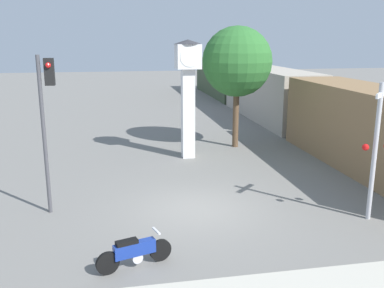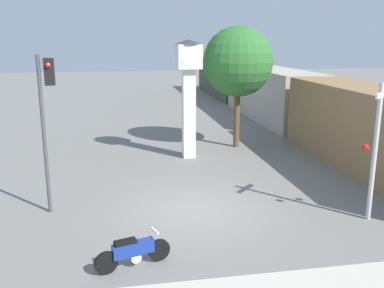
# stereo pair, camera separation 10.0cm
# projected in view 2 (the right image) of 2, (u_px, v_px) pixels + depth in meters

# --- Properties ---
(ground_plane) EXTENTS (120.00, 120.00, 0.00)m
(ground_plane) POSITION_uv_depth(u_px,v_px,m) (196.00, 209.00, 13.85)
(ground_plane) COLOR slate
(motorcycle) EXTENTS (1.85, 0.71, 0.84)m
(motorcycle) POSITION_uv_depth(u_px,v_px,m) (133.00, 252.00, 10.26)
(motorcycle) COLOR black
(motorcycle) RESTS_ON ground_plane
(clock_tower) EXTENTS (1.28, 1.28, 5.33)m
(clock_tower) POSITION_uv_depth(u_px,v_px,m) (189.00, 81.00, 19.10)
(clock_tower) COLOR white
(clock_tower) RESTS_ON ground_plane
(freight_train) EXTENTS (2.80, 36.69, 3.40)m
(freight_train) POSITION_uv_depth(u_px,v_px,m) (271.00, 94.00, 29.20)
(freight_train) COLOR olive
(freight_train) RESTS_ON ground_plane
(traffic_light) EXTENTS (0.50, 0.35, 4.92)m
(traffic_light) POSITION_uv_depth(u_px,v_px,m) (46.00, 108.00, 12.87)
(traffic_light) COLOR #47474C
(traffic_light) RESTS_ON ground_plane
(railroad_crossing_signal) EXTENTS (0.90, 0.82, 4.17)m
(railroad_crossing_signal) POSITION_uv_depth(u_px,v_px,m) (375.00, 148.00, 12.54)
(railroad_crossing_signal) COLOR #B7B7BC
(railroad_crossing_signal) RESTS_ON ground_plane
(street_tree) EXTENTS (3.42, 3.42, 5.99)m
(street_tree) POSITION_uv_depth(u_px,v_px,m) (238.00, 62.00, 20.82)
(street_tree) COLOR brown
(street_tree) RESTS_ON ground_plane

